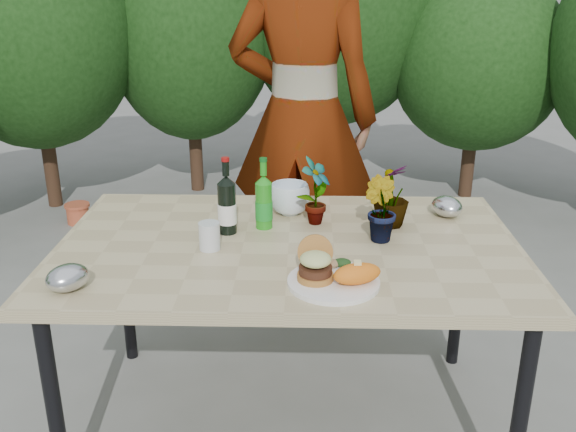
{
  "coord_description": "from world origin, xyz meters",
  "views": [
    {
      "loc": [
        0.05,
        -2.05,
        1.63
      ],
      "look_at": [
        0.0,
        -0.08,
        0.88
      ],
      "focal_mm": 40.0,
      "sensor_mm": 36.0,
      "label": 1
    }
  ],
  "objects_px": {
    "dinner_plate": "(333,282)",
    "wine_bottle": "(227,206)",
    "patio_table": "(289,258)",
    "person": "(302,118)"
  },
  "relations": [
    {
      "from": "wine_bottle",
      "to": "person",
      "type": "height_order",
      "value": "person"
    },
    {
      "from": "patio_table",
      "to": "person",
      "type": "xyz_separation_m",
      "value": [
        0.04,
        0.95,
        0.29
      ]
    },
    {
      "from": "patio_table",
      "to": "wine_bottle",
      "type": "relative_size",
      "value": 5.7
    },
    {
      "from": "dinner_plate",
      "to": "person",
      "type": "distance_m",
      "value": 1.28
    },
    {
      "from": "dinner_plate",
      "to": "wine_bottle",
      "type": "bearing_deg",
      "value": 132.38
    },
    {
      "from": "person",
      "to": "wine_bottle",
      "type": "bearing_deg",
      "value": 83.66
    },
    {
      "from": "wine_bottle",
      "to": "person",
      "type": "xyz_separation_m",
      "value": [
        0.26,
        0.86,
        0.13
      ]
    },
    {
      "from": "patio_table",
      "to": "dinner_plate",
      "type": "height_order",
      "value": "dinner_plate"
    },
    {
      "from": "patio_table",
      "to": "dinner_plate",
      "type": "bearing_deg",
      "value": -65.37
    },
    {
      "from": "person",
      "to": "dinner_plate",
      "type": "bearing_deg",
      "value": 105.31
    }
  ]
}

